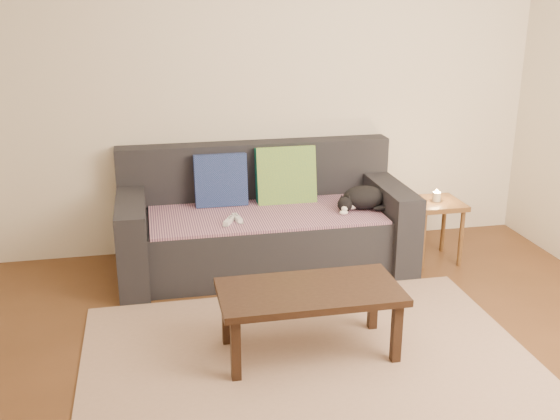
{
  "coord_description": "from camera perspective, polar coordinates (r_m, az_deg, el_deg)",
  "views": [
    {
      "loc": [
        -0.81,
        -2.93,
        1.97
      ],
      "look_at": [
        0.05,
        1.2,
        0.55
      ],
      "focal_mm": 42.0,
      "sensor_mm": 36.0,
      "label": 1
    }
  ],
  "objects": [
    {
      "name": "ground",
      "position": [
        3.62,
        3.18,
        -14.37
      ],
      "size": [
        4.5,
        4.5,
        0.0
      ],
      "primitive_type": "plane",
      "color": "brown",
      "rests_on": "ground"
    },
    {
      "name": "back_wall",
      "position": [
        5.04,
        -2.45,
        10.94
      ],
      "size": [
        4.5,
        0.04,
        2.6
      ],
      "primitive_type": "cube",
      "color": "beige",
      "rests_on": "ground"
    },
    {
      "name": "sofa",
      "position": [
        4.87,
        -1.47,
        -1.36
      ],
      "size": [
        2.1,
        0.94,
        0.87
      ],
      "color": "#232328",
      "rests_on": "ground"
    },
    {
      "name": "throw_blanket",
      "position": [
        4.74,
        -1.28,
        -0.36
      ],
      "size": [
        1.66,
        0.74,
        0.02
      ],
      "primitive_type": "cube",
      "color": "#40284C",
      "rests_on": "sofa"
    },
    {
      "name": "cushion_navy",
      "position": [
        4.89,
        -5.19,
        2.61
      ],
      "size": [
        0.39,
        0.15,
        0.4
      ],
      "primitive_type": "cube",
      "rotation": [
        -0.14,
        0.0,
        0.0
      ],
      "color": "#12254F",
      "rests_on": "throw_blanket"
    },
    {
      "name": "cushion_green",
      "position": [
        4.96,
        0.49,
        2.94
      ],
      "size": [
        0.45,
        0.2,
        0.47
      ],
      "primitive_type": "cube",
      "rotation": [
        -0.2,
        0.0,
        0.0
      ],
      "color": "#0E5D4B",
      "rests_on": "throw_blanket"
    },
    {
      "name": "cat",
      "position": [
        4.84,
        7.18,
        1.02
      ],
      "size": [
        0.41,
        0.31,
        0.17
      ],
      "rotation": [
        0.0,
        0.0,
        -0.27
      ],
      "color": "black",
      "rests_on": "throw_blanket"
    },
    {
      "name": "wii_remote_a",
      "position": [
        4.59,
        -3.75,
        -0.71
      ],
      "size": [
        0.06,
        0.15,
        0.03
      ],
      "primitive_type": "cube",
      "rotation": [
        0.0,
        0.0,
        1.74
      ],
      "color": "white",
      "rests_on": "throw_blanket"
    },
    {
      "name": "wii_remote_b",
      "position": [
        4.54,
        -4.45,
        -0.94
      ],
      "size": [
        0.1,
        0.15,
        0.03
      ],
      "primitive_type": "cube",
      "rotation": [
        0.0,
        0.0,
        1.11
      ],
      "color": "white",
      "rests_on": "throw_blanket"
    },
    {
      "name": "side_table",
      "position": [
        5.06,
        13.37,
        -0.14
      ],
      "size": [
        0.38,
        0.38,
        0.47
      ],
      "color": "brown",
      "rests_on": "ground"
    },
    {
      "name": "candle",
      "position": [
        5.03,
        13.47,
        1.16
      ],
      "size": [
        0.06,
        0.06,
        0.09
      ],
      "color": "beige",
      "rests_on": "side_table"
    },
    {
      "name": "rug",
      "position": [
        3.74,
        2.58,
        -13.07
      ],
      "size": [
        2.5,
        1.8,
        0.01
      ],
      "primitive_type": "cube",
      "color": "tan",
      "rests_on": "ground"
    },
    {
      "name": "coffee_table",
      "position": [
        3.67,
        2.6,
        -7.58
      ],
      "size": [
        1.01,
        0.51,
        0.4
      ],
      "color": "black",
      "rests_on": "rug"
    }
  ]
}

